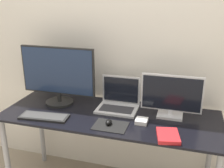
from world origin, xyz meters
TOP-DOWN VIEW (x-y plane):
  - wall_back at (0.00, 0.71)m, footprint 7.00×0.05m
  - desk at (0.00, 0.32)m, footprint 1.72×0.65m
  - monitor_left at (-0.48, 0.42)m, footprint 0.65×0.24m
  - monitor_right at (0.46, 0.42)m, footprint 0.46×0.14m
  - laptop at (0.04, 0.47)m, footprint 0.33×0.25m
  - keyboard at (-0.47, 0.13)m, footprint 0.39×0.17m
  - mousepad at (0.06, 0.14)m, footprint 0.24×0.18m
  - mouse at (0.04, 0.16)m, footprint 0.04×0.07m
  - book at (0.47, 0.10)m, footprint 0.18×0.21m
  - power_brick at (0.27, 0.25)m, footprint 0.09×0.09m

SIDE VIEW (x-z plane):
  - desk at x=0.00m, z-range 0.29..1.06m
  - mousepad at x=0.06m, z-range 0.77..0.78m
  - keyboard at x=-0.47m, z-range 0.77..0.79m
  - book at x=0.47m, z-range 0.77..0.80m
  - power_brick at x=0.27m, z-range 0.77..0.80m
  - mouse at x=0.04m, z-range 0.78..0.81m
  - laptop at x=0.04m, z-range 0.71..0.96m
  - monitor_right at x=0.46m, z-range 0.77..1.11m
  - monitor_left at x=-0.48m, z-range 0.78..1.28m
  - wall_back at x=0.00m, z-range 0.00..2.50m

